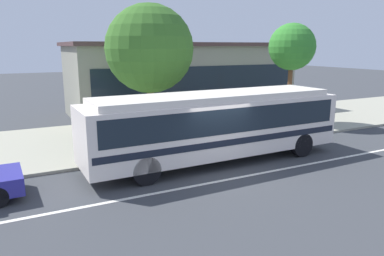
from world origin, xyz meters
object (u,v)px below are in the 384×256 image
transit_bus (216,122)px  street_tree_near_stop (149,49)px  bus_stop_sign (277,104)px  street_tree_mid_block (292,47)px  pedestrian_waiting_near_sign (230,115)px

transit_bus → street_tree_near_stop: size_ratio=1.64×
bus_stop_sign → street_tree_mid_block: street_tree_mid_block is taller
pedestrian_waiting_near_sign → street_tree_mid_block: 5.92m
pedestrian_waiting_near_sign → street_tree_near_stop: street_tree_near_stop is taller
transit_bus → bus_stop_sign: transit_bus is taller
bus_stop_sign → street_tree_near_stop: 6.95m
bus_stop_sign → street_tree_near_stop: street_tree_near_stop is taller
street_tree_near_stop → street_tree_mid_block: (8.55, -0.45, 0.07)m
transit_bus → pedestrian_waiting_near_sign: bearing=50.0°
street_tree_mid_block → bus_stop_sign: bearing=-141.1°
transit_bus → pedestrian_waiting_near_sign: (2.85, 3.40, -0.51)m
pedestrian_waiting_near_sign → bus_stop_sign: 2.46m
pedestrian_waiting_near_sign → street_tree_near_stop: bearing=160.2°
pedestrian_waiting_near_sign → street_tree_mid_block: street_tree_mid_block is taller
transit_bus → street_tree_near_stop: (-0.95, 4.77, 2.83)m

